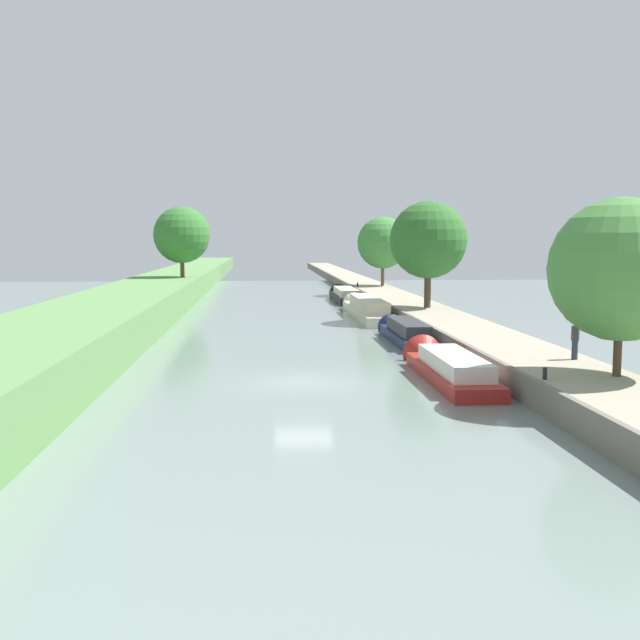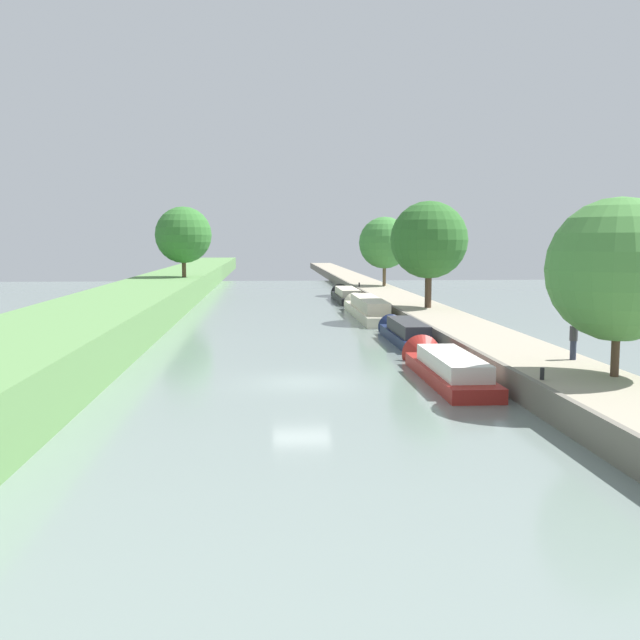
% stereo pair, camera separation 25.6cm
% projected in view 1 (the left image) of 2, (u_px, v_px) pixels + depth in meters
% --- Properties ---
extents(ground_plane, '(160.00, 160.00, 0.00)m').
position_uv_depth(ground_plane, '(304.00, 382.00, 32.17)').
color(ground_plane, slate).
extents(left_grassy_bank, '(7.24, 260.00, 2.32)m').
position_uv_depth(left_grassy_bank, '(23.00, 359.00, 31.13)').
color(left_grassy_bank, '#5B894C').
rests_on(left_grassy_bank, ground_plane).
extents(right_towpath, '(4.23, 260.00, 1.10)m').
position_uv_depth(right_towpath, '(535.00, 367.00, 32.91)').
color(right_towpath, '#9E937F').
rests_on(right_towpath, ground_plane).
extents(stone_quay, '(0.25, 260.00, 1.15)m').
position_uv_depth(stone_quay, '(486.00, 367.00, 32.73)').
color(stone_quay, '#6B665B').
rests_on(stone_quay, ground_plane).
extents(narrowboat_red, '(2.15, 10.66, 2.05)m').
position_uv_depth(narrowboat_red, '(446.00, 367.00, 33.25)').
color(narrowboat_red, maroon).
rests_on(narrowboat_red, ground_plane).
extents(narrowboat_navy, '(1.83, 10.22, 1.94)m').
position_uv_depth(narrowboat_navy, '(405.00, 332.00, 45.05)').
color(narrowboat_navy, '#141E42').
rests_on(narrowboat_navy, ground_plane).
extents(narrowboat_cream, '(2.13, 16.38, 2.28)m').
position_uv_depth(narrowboat_cream, '(366.00, 308.00, 59.46)').
color(narrowboat_cream, beige).
rests_on(narrowboat_cream, ground_plane).
extents(narrowboat_black, '(2.19, 12.27, 2.09)m').
position_uv_depth(narrowboat_black, '(344.00, 295.00, 74.98)').
color(narrowboat_black, black).
rests_on(narrowboat_black, ground_plane).
extents(tree_rightbank_near, '(5.35, 5.35, 6.69)m').
position_uv_depth(tree_rightbank_near, '(621.00, 270.00, 27.25)').
color(tree_rightbank_near, '#4C3828').
rests_on(tree_rightbank_near, right_towpath).
extents(tree_rightbank_midnear, '(5.79, 5.79, 7.99)m').
position_uv_depth(tree_rightbank_midnear, '(428.00, 240.00, 54.98)').
color(tree_rightbank_midnear, '#4C3828').
rests_on(tree_rightbank_midnear, right_towpath).
extents(tree_rightbank_midfar, '(5.72, 5.72, 7.63)m').
position_uv_depth(tree_rightbank_midfar, '(383.00, 243.00, 81.51)').
color(tree_rightbank_midfar, brown).
rests_on(tree_rightbank_midfar, right_towpath).
extents(tree_leftbank_downstream, '(5.83, 5.83, 7.29)m').
position_uv_depth(tree_leftbank_downstream, '(182.00, 235.00, 76.00)').
color(tree_leftbank_downstream, brown).
rests_on(tree_leftbank_downstream, left_grassy_bank).
extents(person_walking, '(0.34, 0.34, 1.66)m').
position_uv_depth(person_walking, '(575.00, 339.00, 31.42)').
color(person_walking, '#282D42').
rests_on(person_walking, right_towpath).
extents(mooring_bollard_near, '(0.16, 0.16, 0.45)m').
position_uv_depth(mooring_bollard_near, '(545.00, 373.00, 26.98)').
color(mooring_bollard_near, black).
rests_on(mooring_bollard_near, right_towpath).
extents(mooring_bollard_far, '(0.16, 0.16, 0.45)m').
position_uv_depth(mooring_bollard_far, '(358.00, 285.00, 80.29)').
color(mooring_bollard_far, black).
rests_on(mooring_bollard_far, right_towpath).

